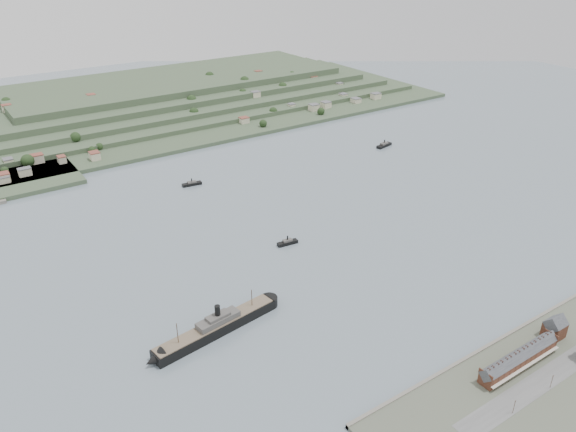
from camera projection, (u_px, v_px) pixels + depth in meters
ground at (334, 236)px, 424.68m from camera, size 1400.00×1400.00×0.00m
near_shore at (561, 381)px, 286.39m from camera, size 220.00×80.00×2.60m
terrace_row at (519, 359)px, 292.57m from camera, size 55.60×9.80×11.07m
gabled_building at (555, 327)px, 313.71m from camera, size 10.40×10.18×14.09m
far_peninsula at (162, 100)px, 723.41m from camera, size 760.00×309.00×30.00m
steamship at (213, 329)px, 319.07m from camera, size 89.77×21.88×21.58m
tugboat at (288, 242)px, 412.54m from camera, size 16.13×5.95×7.09m
ferry_west at (192, 184)px, 509.17m from camera, size 18.33×7.35×6.68m
ferry_east at (384, 145)px, 600.83m from camera, size 21.21×9.59×7.68m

